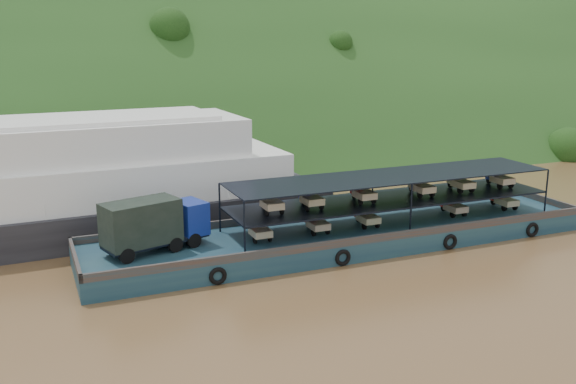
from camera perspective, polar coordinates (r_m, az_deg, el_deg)
name	(u,v)px	position (r m, az deg, el deg)	size (l,w,h in m)	color
ground	(332,245)	(43.89, 3.94, -4.68)	(160.00, 160.00, 0.00)	brown
hillside	(196,155)	(76.78, -8.18, 3.27)	(140.00, 28.00, 28.00)	#193714
cargo_barge	(333,231)	(43.12, 4.02, -3.49)	(35.00, 7.18, 4.54)	#122C42
passenger_ferry	(38,187)	(47.74, -21.31, 0.40)	(41.38, 11.67, 8.31)	black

